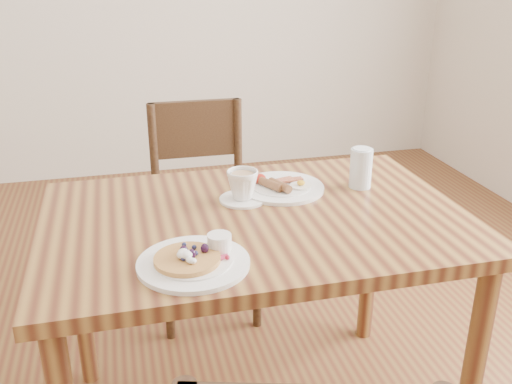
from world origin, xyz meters
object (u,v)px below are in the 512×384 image
Objects in this scene: pancake_plate at (195,259)px; water_glass at (361,168)px; breakfast_plate at (280,186)px; chair_far at (202,199)px; teacup_saucer at (242,187)px; dining_table at (256,245)px.

water_glass reaches higher than pancake_plate.
breakfast_plate is at bearing 171.52° from water_glass.
breakfast_plate is (0.16, -0.58, 0.27)m from chair_far.
water_glass is (0.25, -0.04, 0.05)m from breakfast_plate.
teacup_saucer is at bearing -177.44° from water_glass.
chair_far reaches higher than water_glass.
breakfast_plate is at bearing 54.09° from dining_table.
chair_far is 3.26× the size of breakfast_plate.
teacup_saucer reaches higher than pancake_plate.
teacup_saucer is at bearing 60.77° from pancake_plate.
pancake_plate is 1.00× the size of breakfast_plate.
pancake_plate reaches higher than breakfast_plate.
dining_table is 0.34m from pancake_plate.
pancake_plate is 2.14× the size of water_glass.
chair_far is at bearing 105.76° from breakfast_plate.
chair_far reaches higher than breakfast_plate.
water_glass is at bearing 2.56° from teacup_saucer.
dining_table is 9.50× the size of water_glass.
teacup_saucer is at bearing 97.42° from dining_table.
chair_far is 3.26× the size of pancake_plate.
teacup_saucer is 1.11× the size of water_glass.
teacup_saucer is (0.03, -0.64, 0.30)m from chair_far.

